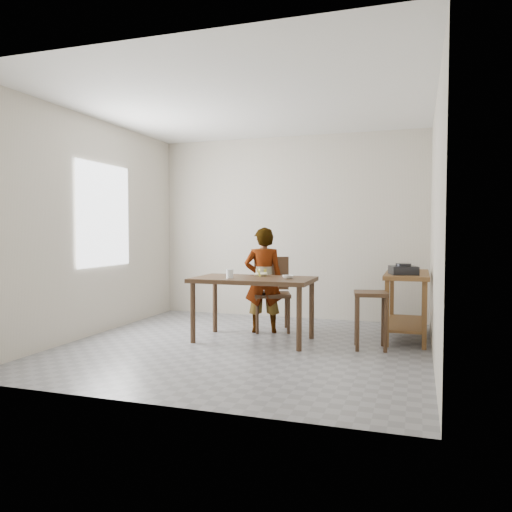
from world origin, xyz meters
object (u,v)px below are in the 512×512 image
(stool, at_px, (371,320))
(dining_table, at_px, (253,309))
(dining_chair, at_px, (272,294))
(child, at_px, (263,280))
(prep_counter, at_px, (407,305))

(stool, bearing_deg, dining_table, -179.35)
(dining_chair, bearing_deg, stool, -44.45)
(child, bearing_deg, prep_counter, 168.69)
(prep_counter, relative_size, stool, 1.90)
(dining_chair, bearing_deg, dining_table, -113.40)
(dining_table, distance_m, prep_counter, 1.86)
(dining_table, distance_m, child, 0.59)
(dining_table, bearing_deg, prep_counter, 22.15)
(child, height_order, dining_chair, child)
(dining_chair, height_order, stool, dining_chair)
(prep_counter, relative_size, child, 0.89)
(prep_counter, bearing_deg, dining_table, -157.85)
(stool, bearing_deg, prep_counter, 61.97)
(prep_counter, bearing_deg, child, -173.91)
(prep_counter, distance_m, dining_chair, 1.68)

